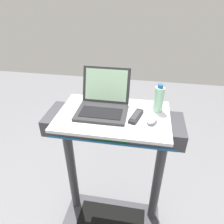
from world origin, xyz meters
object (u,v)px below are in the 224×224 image
computer_mouse (152,120)px  laptop (103,103)px  tv_remote (136,116)px  water_bottle (159,99)px

computer_mouse → laptop: bearing=178.2°
laptop → tv_remote: size_ratio=1.95×
computer_mouse → tv_remote: size_ratio=0.60×
computer_mouse → water_bottle: size_ratio=0.53×
computer_mouse → water_bottle: (0.04, 0.14, 0.07)m
water_bottle → tv_remote: 0.19m
tv_remote → laptop: bearing=164.9°
laptop → computer_mouse: laptop is taller
laptop → tv_remote: laptop is taller
water_bottle → tv_remote: water_bottle is taller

